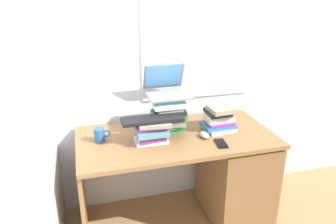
{
  "coord_description": "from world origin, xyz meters",
  "views": [
    {
      "loc": [
        -0.62,
        -2.03,
        1.76
      ],
      "look_at": [
        -0.06,
        0.02,
        0.93
      ],
      "focal_mm": 34.94,
      "sensor_mm": 36.0,
      "label": 1
    }
  ],
  "objects_px": {
    "book_stack_side": "(219,119)",
    "mug": "(100,135)",
    "book_stack_tall": "(169,114)",
    "cell_phone": "(221,143)",
    "laptop": "(167,87)",
    "desk": "(221,171)",
    "keyboard": "(152,119)",
    "computer_mouse": "(204,135)",
    "book_stack_keyboard_riser": "(152,131)"
  },
  "relations": [
    {
      "from": "book_stack_side",
      "to": "mug",
      "type": "height_order",
      "value": "book_stack_side"
    },
    {
      "from": "computer_mouse",
      "to": "desk",
      "type": "bearing_deg",
      "value": 16.64
    },
    {
      "from": "book_stack_keyboard_riser",
      "to": "cell_phone",
      "type": "relative_size",
      "value": 1.85
    },
    {
      "from": "book_stack_side",
      "to": "mug",
      "type": "distance_m",
      "value": 0.87
    },
    {
      "from": "computer_mouse",
      "to": "mug",
      "type": "xyz_separation_m",
      "value": [
        -0.72,
        0.13,
        0.03
      ]
    },
    {
      "from": "computer_mouse",
      "to": "mug",
      "type": "height_order",
      "value": "mug"
    },
    {
      "from": "cell_phone",
      "to": "book_stack_side",
      "type": "bearing_deg",
      "value": 78.57
    },
    {
      "from": "book_stack_keyboard_riser",
      "to": "book_stack_side",
      "type": "bearing_deg",
      "value": 7.78
    },
    {
      "from": "book_stack_keyboard_riser",
      "to": "desk",
      "type": "bearing_deg",
      "value": 2.18
    },
    {
      "from": "book_stack_keyboard_riser",
      "to": "keyboard",
      "type": "height_order",
      "value": "keyboard"
    },
    {
      "from": "keyboard",
      "to": "mug",
      "type": "xyz_separation_m",
      "value": [
        -0.35,
        0.09,
        -0.11
      ]
    },
    {
      "from": "book_stack_keyboard_riser",
      "to": "laptop",
      "type": "bearing_deg",
      "value": 52.21
    },
    {
      "from": "computer_mouse",
      "to": "cell_phone",
      "type": "xyz_separation_m",
      "value": [
        0.07,
        -0.13,
        -0.01
      ]
    },
    {
      "from": "desk",
      "to": "computer_mouse",
      "type": "xyz_separation_m",
      "value": [
        -0.17,
        -0.05,
        0.36
      ]
    },
    {
      "from": "keyboard",
      "to": "cell_phone",
      "type": "distance_m",
      "value": 0.49
    },
    {
      "from": "book_stack_tall",
      "to": "desk",
      "type": "bearing_deg",
      "value": -16.75
    },
    {
      "from": "book_stack_side",
      "to": "keyboard",
      "type": "height_order",
      "value": "book_stack_side"
    },
    {
      "from": "book_stack_tall",
      "to": "book_stack_keyboard_riser",
      "type": "xyz_separation_m",
      "value": [
        -0.16,
        -0.14,
        -0.06
      ]
    },
    {
      "from": "computer_mouse",
      "to": "cell_phone",
      "type": "height_order",
      "value": "computer_mouse"
    },
    {
      "from": "book_stack_keyboard_riser",
      "to": "computer_mouse",
      "type": "height_order",
      "value": "book_stack_keyboard_riser"
    },
    {
      "from": "book_stack_tall",
      "to": "book_stack_side",
      "type": "xyz_separation_m",
      "value": [
        0.37,
        -0.07,
        -0.05
      ]
    },
    {
      "from": "book_stack_tall",
      "to": "book_stack_keyboard_riser",
      "type": "relative_size",
      "value": 1.06
    },
    {
      "from": "book_stack_keyboard_riser",
      "to": "cell_phone",
      "type": "height_order",
      "value": "book_stack_keyboard_riser"
    },
    {
      "from": "laptop",
      "to": "keyboard",
      "type": "distance_m",
      "value": 0.29
    },
    {
      "from": "laptop",
      "to": "desk",
      "type": "bearing_deg",
      "value": -25.6
    },
    {
      "from": "book_stack_side",
      "to": "laptop",
      "type": "distance_m",
      "value": 0.45
    },
    {
      "from": "book_stack_side",
      "to": "laptop",
      "type": "height_order",
      "value": "laptop"
    },
    {
      "from": "book_stack_tall",
      "to": "book_stack_side",
      "type": "distance_m",
      "value": 0.38
    },
    {
      "from": "book_stack_keyboard_riser",
      "to": "computer_mouse",
      "type": "relative_size",
      "value": 2.42
    },
    {
      "from": "mug",
      "to": "laptop",
      "type": "bearing_deg",
      "value": 11.77
    },
    {
      "from": "computer_mouse",
      "to": "mug",
      "type": "distance_m",
      "value": 0.73
    },
    {
      "from": "book_stack_tall",
      "to": "cell_phone",
      "type": "distance_m",
      "value": 0.43
    },
    {
      "from": "computer_mouse",
      "to": "book_stack_side",
      "type": "bearing_deg",
      "value": 34.0
    },
    {
      "from": "cell_phone",
      "to": "book_stack_keyboard_riser",
      "type": "bearing_deg",
      "value": 167.72
    },
    {
      "from": "book_stack_side",
      "to": "computer_mouse",
      "type": "xyz_separation_m",
      "value": [
        -0.15,
        -0.1,
        -0.07
      ]
    },
    {
      "from": "laptop",
      "to": "book_stack_side",
      "type": "bearing_deg",
      "value": -20.11
    },
    {
      "from": "desk",
      "to": "mug",
      "type": "xyz_separation_m",
      "value": [
        -0.89,
        0.08,
        0.39
      ]
    },
    {
      "from": "desk",
      "to": "keyboard",
      "type": "bearing_deg",
      "value": -178.77
    },
    {
      "from": "laptop",
      "to": "keyboard",
      "type": "height_order",
      "value": "laptop"
    },
    {
      "from": "keyboard",
      "to": "mug",
      "type": "height_order",
      "value": "keyboard"
    },
    {
      "from": "book_stack_side",
      "to": "keyboard",
      "type": "xyz_separation_m",
      "value": [
        -0.52,
        -0.06,
        0.08
      ]
    },
    {
      "from": "book_stack_tall",
      "to": "cell_phone",
      "type": "height_order",
      "value": "book_stack_tall"
    },
    {
      "from": "desk",
      "to": "keyboard",
      "type": "distance_m",
      "value": 0.74
    },
    {
      "from": "book_stack_keyboard_riser",
      "to": "book_stack_tall",
      "type": "bearing_deg",
      "value": 41.41
    },
    {
      "from": "desk",
      "to": "book_stack_keyboard_riser",
      "type": "bearing_deg",
      "value": -177.82
    },
    {
      "from": "computer_mouse",
      "to": "cell_phone",
      "type": "distance_m",
      "value": 0.15
    },
    {
      "from": "computer_mouse",
      "to": "cell_phone",
      "type": "relative_size",
      "value": 0.76
    },
    {
      "from": "book_stack_tall",
      "to": "laptop",
      "type": "xyz_separation_m",
      "value": [
        0.0,
        0.07,
        0.18
      ]
    },
    {
      "from": "keyboard",
      "to": "computer_mouse",
      "type": "distance_m",
      "value": 0.4
    },
    {
      "from": "cell_phone",
      "to": "desk",
      "type": "bearing_deg",
      "value": 68.68
    }
  ]
}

